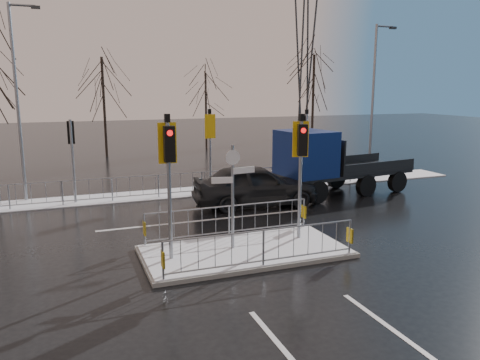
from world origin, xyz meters
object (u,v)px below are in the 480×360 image
object	(u,v)px
flatbed_truck	(322,161)
street_lamp_left	(19,96)
traffic_island	(244,241)
street_lamp_right	(374,96)
car_far_lane	(255,185)

from	to	relation	value
flatbed_truck	street_lamp_left	xyz separation A→B (m)	(-12.40, 3.72, 2.90)
street_lamp_left	flatbed_truck	bearing A→B (deg)	-16.70
traffic_island	street_lamp_left	size ratio (longest dim) A/B	0.73
street_lamp_right	street_lamp_left	distance (m)	17.03
traffic_island	car_far_lane	bearing A→B (deg)	64.21
street_lamp_right	street_lamp_left	bearing A→B (deg)	176.63
traffic_island	car_far_lane	size ratio (longest dim) A/B	1.17
car_far_lane	street_lamp_right	xyz separation A→B (m)	(8.11, 3.36, 3.52)
traffic_island	car_far_lane	distance (m)	5.72
street_lamp_left	street_lamp_right	bearing A→B (deg)	-3.37
car_far_lane	flatbed_truck	world-z (taller)	flatbed_truck
flatbed_truck	street_lamp_left	world-z (taller)	street_lamp_left
street_lamp_right	street_lamp_left	xyz separation A→B (m)	(-17.00, 1.00, 0.10)
flatbed_truck	street_lamp_right	distance (m)	6.04
traffic_island	street_lamp_left	xyz separation A→B (m)	(-6.42, 9.49, 4.10)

